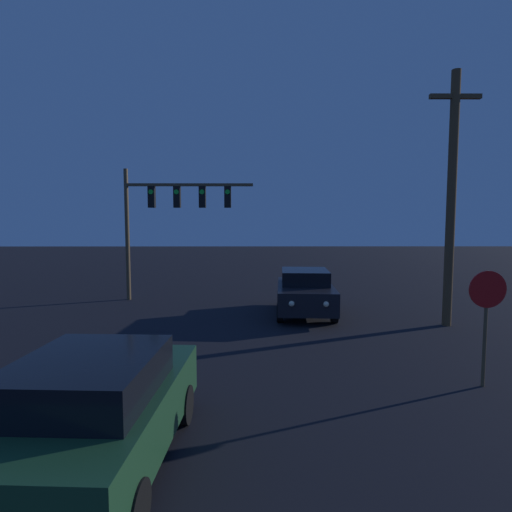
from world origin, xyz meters
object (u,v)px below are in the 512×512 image
car_far (305,291)px  utility_pole (451,196)px  stop_sign (487,306)px  traffic_signal_mast (169,208)px  car_near (96,409)px

car_far → utility_pole: (4.36, -1.66, 3.32)m
car_far → stop_sign: bearing=117.0°
stop_sign → utility_pole: bearing=71.7°
stop_sign → utility_pole: (1.60, 4.83, 2.49)m
traffic_signal_mast → utility_pole: size_ratio=0.70×
traffic_signal_mast → utility_pole: 10.77m
stop_sign → utility_pole: size_ratio=0.29×
traffic_signal_mast → stop_sign: 12.59m
car_far → stop_sign: 7.10m
utility_pole → car_near: bearing=-138.0°
car_near → stop_sign: (6.72, 2.65, 0.83)m
car_far → utility_pole: size_ratio=0.52×
car_near → stop_sign: bearing=24.0°
traffic_signal_mast → utility_pole: (9.81, -4.44, 0.21)m
car_far → traffic_signal_mast: bearing=-23.1°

